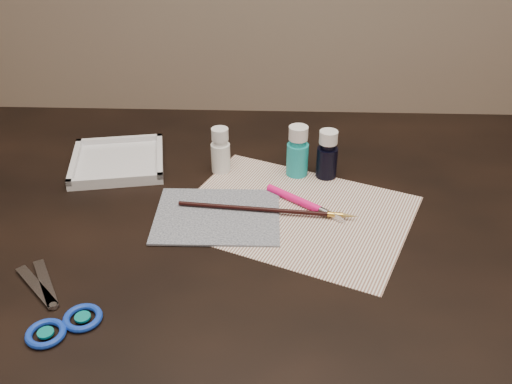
{
  "coord_description": "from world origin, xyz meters",
  "views": [
    {
      "loc": [
        0.03,
        -0.81,
        1.3
      ],
      "look_at": [
        0.0,
        0.0,
        0.8
      ],
      "focal_mm": 40.0,
      "sensor_mm": 36.0,
      "label": 1
    }
  ],
  "objects_px": {
    "canvas": "(217,216)",
    "paint_bottle_cyan": "(298,151)",
    "paper": "(294,213)",
    "paint_bottle_navy": "(327,154)",
    "scissors": "(43,301)",
    "paint_bottle_white": "(220,150)",
    "palette_tray": "(118,161)"
  },
  "relations": [
    {
      "from": "canvas",
      "to": "paint_bottle_cyan",
      "type": "height_order",
      "value": "paint_bottle_cyan"
    },
    {
      "from": "paper",
      "to": "paint_bottle_navy",
      "type": "relative_size",
      "value": 3.99
    },
    {
      "from": "paint_bottle_cyan",
      "to": "scissors",
      "type": "xyz_separation_m",
      "value": [
        -0.36,
        -0.38,
        -0.05
      ]
    },
    {
      "from": "scissors",
      "to": "paint_bottle_navy",
      "type": "bearing_deg",
      "value": -92.8
    },
    {
      "from": "paint_bottle_white",
      "to": "palette_tray",
      "type": "bearing_deg",
      "value": 176.2
    },
    {
      "from": "paper",
      "to": "palette_tray",
      "type": "bearing_deg",
      "value": 155.45
    },
    {
      "from": "paint_bottle_cyan",
      "to": "palette_tray",
      "type": "distance_m",
      "value": 0.36
    },
    {
      "from": "canvas",
      "to": "paint_bottle_navy",
      "type": "distance_m",
      "value": 0.25
    },
    {
      "from": "paper",
      "to": "canvas",
      "type": "xyz_separation_m",
      "value": [
        -0.13,
        -0.02,
        0.0
      ]
    },
    {
      "from": "paint_bottle_white",
      "to": "paint_bottle_cyan",
      "type": "height_order",
      "value": "paint_bottle_cyan"
    },
    {
      "from": "scissors",
      "to": "canvas",
      "type": "bearing_deg",
      "value": -89.21
    },
    {
      "from": "scissors",
      "to": "paper",
      "type": "bearing_deg",
      "value": -100.28
    },
    {
      "from": "paper",
      "to": "paint_bottle_cyan",
      "type": "relative_size",
      "value": 3.8
    },
    {
      "from": "canvas",
      "to": "paint_bottle_navy",
      "type": "bearing_deg",
      "value": 36.91
    },
    {
      "from": "paint_bottle_navy",
      "to": "palette_tray",
      "type": "relative_size",
      "value": 0.54
    },
    {
      "from": "paint_bottle_cyan",
      "to": "scissors",
      "type": "relative_size",
      "value": 0.49
    },
    {
      "from": "paint_bottle_white",
      "to": "paint_bottle_cyan",
      "type": "relative_size",
      "value": 0.9
    },
    {
      "from": "canvas",
      "to": "scissors",
      "type": "xyz_separation_m",
      "value": [
        -0.22,
        -0.22,
        0.0
      ]
    },
    {
      "from": "paint_bottle_navy",
      "to": "palette_tray",
      "type": "xyz_separation_m",
      "value": [
        -0.41,
        0.03,
        -0.04
      ]
    },
    {
      "from": "canvas",
      "to": "scissors",
      "type": "height_order",
      "value": "scissors"
    },
    {
      "from": "palette_tray",
      "to": "canvas",
      "type": "bearing_deg",
      "value": -39.25
    },
    {
      "from": "paint_bottle_navy",
      "to": "scissors",
      "type": "bearing_deg",
      "value": -138.47
    },
    {
      "from": "paint_bottle_cyan",
      "to": "paint_bottle_navy",
      "type": "distance_m",
      "value": 0.06
    },
    {
      "from": "palette_tray",
      "to": "paint_bottle_cyan",
      "type": "bearing_deg",
      "value": -3.62
    },
    {
      "from": "scissors",
      "to": "palette_tray",
      "type": "relative_size",
      "value": 1.16
    },
    {
      "from": "paint_bottle_white",
      "to": "paint_bottle_navy",
      "type": "distance_m",
      "value": 0.2
    },
    {
      "from": "paper",
      "to": "palette_tray",
      "type": "height_order",
      "value": "palette_tray"
    },
    {
      "from": "paint_bottle_cyan",
      "to": "palette_tray",
      "type": "relative_size",
      "value": 0.57
    },
    {
      "from": "paper",
      "to": "scissors",
      "type": "bearing_deg",
      "value": -145.94
    },
    {
      "from": "canvas",
      "to": "paint_bottle_white",
      "type": "distance_m",
      "value": 0.17
    },
    {
      "from": "canvas",
      "to": "paint_bottle_white",
      "type": "xyz_separation_m",
      "value": [
        -0.01,
        0.16,
        0.04
      ]
    },
    {
      "from": "paint_bottle_navy",
      "to": "palette_tray",
      "type": "distance_m",
      "value": 0.41
    }
  ]
}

